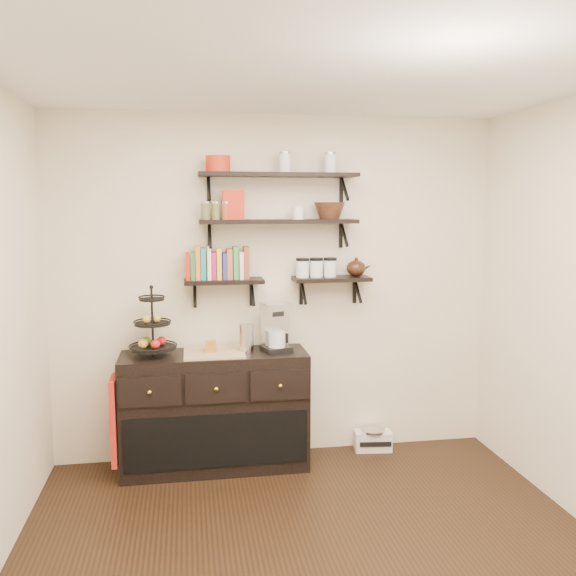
{
  "coord_description": "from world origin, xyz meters",
  "views": [
    {
      "loc": [
        -0.69,
        -2.99,
        2.01
      ],
      "look_at": [
        -0.0,
        1.15,
        1.44
      ],
      "focal_mm": 38.0,
      "sensor_mm": 36.0,
      "label": 1
    }
  ],
  "objects_px": {
    "fruit_stand": "(153,333)",
    "coffee_maker": "(276,328)",
    "sideboard": "(215,411)",
    "radio": "(373,440)"
  },
  "relations": [
    {
      "from": "sideboard",
      "to": "radio",
      "type": "distance_m",
      "value": 1.35
    },
    {
      "from": "fruit_stand",
      "to": "radio",
      "type": "relative_size",
      "value": 1.61
    },
    {
      "from": "fruit_stand",
      "to": "coffee_maker",
      "type": "relative_size",
      "value": 1.35
    },
    {
      "from": "sideboard",
      "to": "coffee_maker",
      "type": "distance_m",
      "value": 0.79
    },
    {
      "from": "coffee_maker",
      "to": "radio",
      "type": "height_order",
      "value": "coffee_maker"
    },
    {
      "from": "fruit_stand",
      "to": "radio",
      "type": "xyz_separation_m",
      "value": [
        1.74,
        0.11,
        -0.99
      ]
    },
    {
      "from": "sideboard",
      "to": "coffee_maker",
      "type": "xyz_separation_m",
      "value": [
        0.48,
        0.03,
        0.62
      ]
    },
    {
      "from": "fruit_stand",
      "to": "coffee_maker",
      "type": "height_order",
      "value": "fruit_stand"
    },
    {
      "from": "fruit_stand",
      "to": "coffee_maker",
      "type": "distance_m",
      "value": 0.92
    },
    {
      "from": "sideboard",
      "to": "coffee_maker",
      "type": "bearing_deg",
      "value": 3.05
    }
  ]
}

